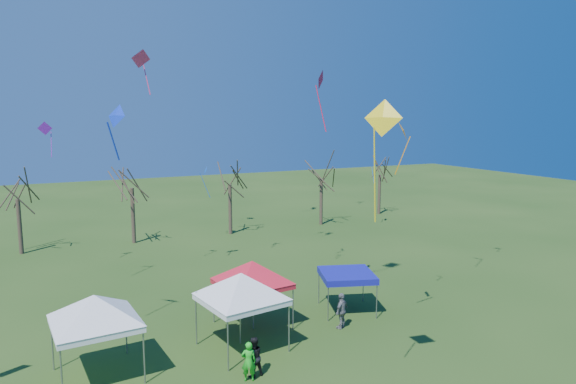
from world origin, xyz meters
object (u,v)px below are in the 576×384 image
object	(u,v)px
tent_white_mid	(241,278)
tree_3	(230,167)
tree_4	(322,163)
tent_red	(252,265)
tree_1	(16,179)
tree_5	(380,161)
tent_white_west	(94,301)
person_grey	(342,311)
tree_2	(131,168)
tent_blue	(347,275)
person_dark	(254,357)
person_green	(249,361)

from	to	relation	value
tent_white_mid	tree_3	bearing A→B (deg)	71.84
tree_4	tent_red	size ratio (longest dim) A/B	1.79
tree_4	tree_1	bearing A→B (deg)	178.58
tree_1	tent_white_mid	bearing A→B (deg)	-67.16
tree_5	tree_1	bearing A→B (deg)	-177.65
tree_3	tree_4	xyz separation A→B (m)	(9.32, -0.04, -0.02)
tent_white_west	tent_white_mid	distance (m)	6.21
tree_4	person_grey	distance (m)	25.35
tent_white_west	tree_1	bearing A→B (deg)	98.45
tree_2	tent_blue	distance (m)	22.50
tree_2	person_dark	world-z (taller)	tree_2
person_green	tree_2	bearing A→B (deg)	-69.77
tree_2	tent_red	bearing A→B (deg)	-82.87
person_green	tree_3	bearing A→B (deg)	-88.46
tent_white_west	person_green	distance (m)	6.63
tree_1	tree_2	xyz separation A→B (m)	(8.40, -0.27, 0.50)
tent_white_west	tent_blue	world-z (taller)	tent_white_west
tree_2	tree_5	distance (m)	26.15
tent_white_mid	person_grey	xyz separation A→B (m)	(5.28, -0.07, -2.41)
person_green	tree_5	bearing A→B (deg)	-114.26
tent_white_mid	person_green	size ratio (longest dim) A/B	2.82
tree_3	tent_blue	world-z (taller)	tree_3
tree_3	tent_white_mid	distance (m)	23.41
tree_5	tent_blue	size ratio (longest dim) A/B	2.13
tent_blue	person_dark	distance (m)	8.52
person_grey	person_green	size ratio (longest dim) A/B	1.11
tent_white_west	person_green	size ratio (longest dim) A/B	2.77
person_green	person_dark	world-z (taller)	person_dark
tent_blue	person_green	xyz separation A→B (m)	(-7.53, -4.64, -1.18)
tent_white_mid	person_grey	distance (m)	5.81
tent_white_mid	tent_red	size ratio (longest dim) A/B	1.04
tent_white_mid	person_grey	world-z (taller)	tent_white_mid
tree_5	person_grey	world-z (taller)	tree_5
tent_white_mid	person_green	xyz separation A→B (m)	(-0.79, -2.85, -2.50)
tent_white_mid	tree_1	bearing A→B (deg)	112.84
tent_white_mid	person_grey	bearing A→B (deg)	-0.72
tree_3	person_dark	distance (m)	26.39
tent_white_mid	person_green	world-z (taller)	tent_white_mid
tent_red	tree_1	bearing A→B (deg)	118.01
tree_5	person_green	bearing A→B (deg)	-133.66
tree_3	person_grey	size ratio (longest dim) A/B	4.35
tent_white_west	tree_3	bearing A→B (deg)	58.53
tree_1	person_dark	size ratio (longest dim) A/B	4.55
person_dark	tent_red	bearing A→B (deg)	-116.88
tree_5	tent_white_mid	distance (m)	34.76
tree_3	tent_white_west	bearing A→B (deg)	-121.47
tent_red	tree_3	bearing A→B (deg)	73.64
tree_2	person_green	world-z (taller)	tree_2
tree_3	tree_1	bearing A→B (deg)	177.94
tree_1	person_grey	size ratio (longest dim) A/B	4.14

